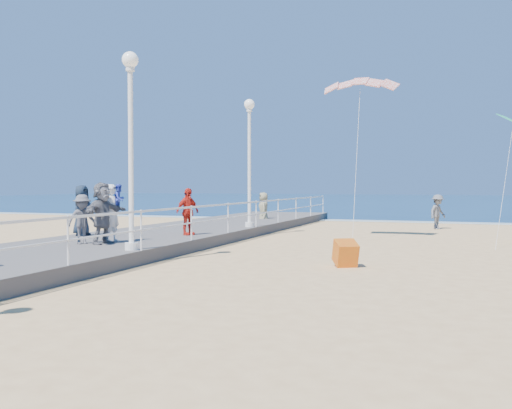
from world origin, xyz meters
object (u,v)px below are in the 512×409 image
(toddler_held, at_px, (119,199))
(spectator_3, at_px, (188,212))
(beach_walker_a, at_px, (438,212))
(spectator_4, at_px, (82,210))
(spectator_2, at_px, (82,219))
(beach_walker_c, at_px, (264,209))
(spectator_5, at_px, (102,213))
(lamp_post_far, at_px, (249,149))
(woman_holding_toddler, at_px, (112,213))
(lamp_post_mid, at_px, (131,129))
(box_kite, at_px, (345,256))

(toddler_held, distance_m, spectator_3, 2.99)
(beach_walker_a, bearing_deg, spectator_4, 168.70)
(spectator_2, height_order, spectator_3, spectator_3)
(spectator_2, xyz_separation_m, beach_walker_c, (0.89, 13.80, -0.26))
(spectator_4, height_order, spectator_5, spectator_5)
(beach_walker_c, bearing_deg, beach_walker_a, 71.89)
(spectator_5, relative_size, beach_walker_c, 1.05)
(lamp_post_far, relative_size, spectator_4, 3.03)
(spectator_3, height_order, beach_walker_c, spectator_3)
(toddler_held, bearing_deg, woman_holding_toddler, 136.12)
(toddler_held, xyz_separation_m, spectator_2, (-0.67, -0.94, -0.58))
(lamp_post_mid, xyz_separation_m, spectator_4, (-4.01, 3.18, -2.38))
(lamp_post_mid, distance_m, toddler_held, 3.10)
(lamp_post_far, height_order, beach_walker_c, lamp_post_far)
(spectator_2, xyz_separation_m, spectator_4, (-1.75, 2.30, 0.14))
(beach_walker_a, distance_m, box_kite, 14.28)
(woman_holding_toddler, height_order, spectator_3, woman_holding_toddler)
(toddler_held, bearing_deg, spectator_3, -17.32)
(beach_walker_c, bearing_deg, woman_holding_toddler, -26.67)
(toddler_held, relative_size, spectator_5, 0.51)
(beach_walker_a, bearing_deg, spectator_2, 177.98)
(lamp_post_mid, xyz_separation_m, beach_walker_a, (7.24, 15.73, -2.82))
(spectator_4, xyz_separation_m, beach_walker_c, (2.65, 11.50, -0.40))
(spectator_2, bearing_deg, box_kite, -52.13)
(spectator_3, distance_m, box_kite, 6.94)
(woman_holding_toddler, bearing_deg, beach_walker_c, -0.51)
(lamp_post_mid, distance_m, woman_holding_toddler, 3.38)
(lamp_post_far, distance_m, spectator_4, 7.46)
(spectator_2, relative_size, box_kite, 2.46)
(lamp_post_mid, xyz_separation_m, spectator_2, (-2.26, 0.88, -2.52))
(spectator_4, distance_m, box_kite, 9.71)
(lamp_post_mid, relative_size, lamp_post_far, 1.00)
(spectator_4, xyz_separation_m, spectator_5, (2.31, -2.08, 0.04))
(woman_holding_toddler, height_order, spectator_2, woman_holding_toddler)
(spectator_2, relative_size, beach_walker_c, 0.84)
(spectator_3, relative_size, spectator_5, 0.89)
(spectator_5, bearing_deg, beach_walker_c, 2.79)
(spectator_4, relative_size, beach_walker_c, 1.00)
(spectator_5, bearing_deg, beach_walker_a, -27.24)
(beach_walker_a, bearing_deg, beach_walker_c, 127.51)
(spectator_2, bearing_deg, spectator_3, 9.60)
(spectator_5, relative_size, beach_walker_a, 1.09)
(lamp_post_mid, bearing_deg, beach_walker_c, 95.31)
(lamp_post_far, height_order, spectator_2, lamp_post_far)
(lamp_post_far, xyz_separation_m, toddler_held, (-1.59, -7.18, -1.94))
(spectator_2, bearing_deg, toddler_held, -2.69)
(lamp_post_mid, xyz_separation_m, spectator_5, (-1.70, 1.10, -2.34))
(lamp_post_far, height_order, woman_holding_toddler, lamp_post_far)
(spectator_4, bearing_deg, woman_holding_toddler, -131.52)
(beach_walker_a, bearing_deg, box_kite, -156.38)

